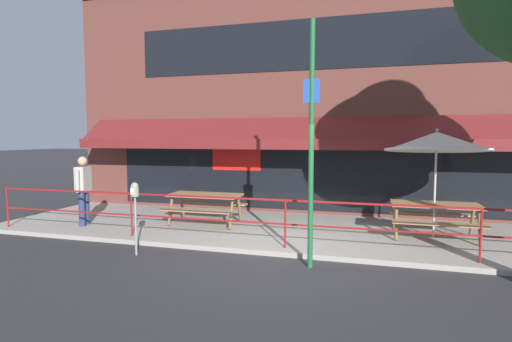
{
  "coord_description": "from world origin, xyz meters",
  "views": [
    {
      "loc": [
        1.55,
        -7.29,
        2.28
      ],
      "look_at": [
        -0.97,
        1.6,
        1.5
      ],
      "focal_mm": 28.0,
      "sensor_mm": 36.0,
      "label": 1
    }
  ],
  "objects": [
    {
      "name": "restaurant_building",
      "position": [
        -0.0,
        4.22,
        3.45
      ],
      "size": [
        15.0,
        1.6,
        6.94
      ],
      "color": "brown",
      "rests_on": "ground"
    },
    {
      "name": "patio_railing",
      "position": [
        0.0,
        0.3,
        0.8
      ],
      "size": [
        13.84,
        0.04,
        0.97
      ],
      "color": "maroon",
      "rests_on": "patio_deck"
    },
    {
      "name": "ground_plane",
      "position": [
        0.0,
        0.0,
        0.0
      ],
      "size": [
        120.0,
        120.0,
        0.0
      ],
      "primitive_type": "plane",
      "color": "#2D2D30"
    },
    {
      "name": "patio_umbrella_centre",
      "position": [
        2.95,
        2.04,
        2.18
      ],
      "size": [
        2.14,
        2.14,
        2.38
      ],
      "color": "#B7B2A8",
      "rests_on": "patio_deck"
    },
    {
      "name": "patio_deck",
      "position": [
        0.0,
        2.0,
        0.05
      ],
      "size": [
        15.0,
        4.0,
        0.1
      ],
      "primitive_type": "cube",
      "color": "#9E998E",
      "rests_on": "ground"
    },
    {
      "name": "picnic_table_left",
      "position": [
        -2.38,
        1.9,
        0.71
      ],
      "size": [
        1.8,
        1.42,
        0.76
      ],
      "color": "#997047",
      "rests_on": "patio_deck"
    },
    {
      "name": "parking_meter_near",
      "position": [
        -2.75,
        -0.63,
        1.15
      ],
      "size": [
        0.15,
        0.16,
        1.42
      ],
      "color": "gray",
      "rests_on": "ground"
    },
    {
      "name": "pedestrian_walking",
      "position": [
        -5.22,
        0.96,
        1.06
      ],
      "size": [
        0.3,
        0.61,
        1.71
      ],
      "color": "navy",
      "rests_on": "patio_deck"
    },
    {
      "name": "picnic_table_centre",
      "position": [
        2.95,
        1.91,
        0.71
      ],
      "size": [
        1.8,
        1.42,
        0.76
      ],
      "color": "#997047",
      "rests_on": "patio_deck"
    },
    {
      "name": "street_sign_pole",
      "position": [
        0.6,
        -0.45,
        2.18
      ],
      "size": [
        0.28,
        0.09,
        4.25
      ],
      "color": "#1E6033",
      "rests_on": "ground"
    }
  ]
}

